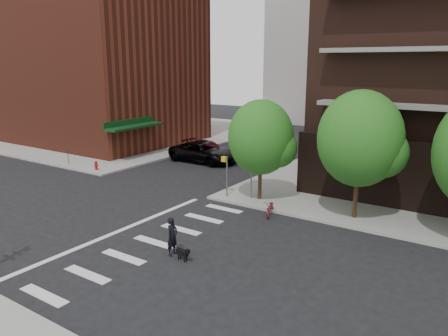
{
  "coord_description": "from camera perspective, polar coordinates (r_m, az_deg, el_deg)",
  "views": [
    {
      "loc": [
        16.82,
        -14.4,
        8.47
      ],
      "look_at": [
        3.0,
        6.0,
        2.5
      ],
      "focal_mm": 35.0,
      "sensor_mm": 36.0,
      "label": 1
    }
  ],
  "objects": [
    {
      "name": "sidewalk_nw",
      "position": [
        56.7,
        -13.25,
        4.75
      ],
      "size": [
        31.0,
        33.0,
        0.15
      ],
      "primitive_type": "cube",
      "color": "gray",
      "rests_on": "ground"
    },
    {
      "name": "parked_car_black",
      "position": [
        38.0,
        -2.67,
        2.07
      ],
      "size": [
        2.99,
        6.31,
        1.74
      ],
      "primitive_type": "imported",
      "rotation": [
        0.0,
        0.0,
        1.55
      ],
      "color": "black",
      "rests_on": "ground"
    },
    {
      "name": "tree_b",
      "position": [
        24.22,
        17.33,
        3.67
      ],
      "size": [
        4.5,
        4.5,
        6.65
      ],
      "color": "#301E11",
      "rests_on": "sidewalk_ne"
    },
    {
      "name": "crosswalk",
      "position": [
        22.2,
        -10.57,
        -9.05
      ],
      "size": [
        3.85,
        13.0,
        0.01
      ],
      "color": "silver",
      "rests_on": "ground"
    },
    {
      "name": "pedestrian_signal",
      "position": [
        27.43,
        1.07,
        -0.34
      ],
      "size": [
        2.18,
        0.67,
        2.6
      ],
      "color": "slate",
      "rests_on": "sidewalk_ne"
    },
    {
      "name": "dog_walker",
      "position": [
        19.93,
        -6.77,
        -8.86
      ],
      "size": [
        0.67,
        0.47,
        1.76
      ],
      "primitive_type": "imported",
      "rotation": [
        0.0,
        0.0,
        1.65
      ],
      "color": "black",
      "rests_on": "ground"
    },
    {
      "name": "midrise_nw",
      "position": [
        50.59,
        -16.6,
        14.98
      ],
      "size": [
        21.4,
        15.5,
        20.0
      ],
      "color": "maroon",
      "rests_on": "sidewalk_nw"
    },
    {
      "name": "fire_hydrant",
      "position": [
        36.09,
        -16.36,
        0.38
      ],
      "size": [
        0.24,
        0.24,
        0.73
      ],
      "color": "#A50C0C",
      "rests_on": "sidewalk_nw"
    },
    {
      "name": "dog",
      "position": [
        19.51,
        -5.37,
        -10.93
      ],
      "size": [
        0.73,
        0.26,
        0.61
      ],
      "rotation": [
        0.0,
        0.0,
        -0.12
      ],
      "color": "black",
      "rests_on": "ground"
    },
    {
      "name": "scooter",
      "position": [
        24.94,
        6.06,
        -5.18
      ],
      "size": [
        1.16,
        1.88,
        0.93
      ],
      "primitive_type": "imported",
      "rotation": [
        0.0,
        0.0,
        0.33
      ],
      "color": "maroon",
      "rests_on": "ground"
    },
    {
      "name": "parked_car_maroon",
      "position": [
        40.28,
        -2.16,
        2.52
      ],
      "size": [
        2.31,
        5.1,
        1.45
      ],
      "primitive_type": "imported",
      "rotation": [
        0.0,
        0.0,
        1.51
      ],
      "color": "#440513",
      "rests_on": "ground"
    },
    {
      "name": "parked_car_silver",
      "position": [
        45.86,
        4.48,
        3.86
      ],
      "size": [
        1.8,
        4.51,
        1.46
      ],
      "primitive_type": "imported",
      "rotation": [
        0.0,
        0.0,
        1.51
      ],
      "color": "#ACAFB3",
      "rests_on": "ground"
    },
    {
      "name": "tree_a",
      "position": [
        26.62,
        4.82,
        4.0
      ],
      "size": [
        4.0,
        4.0,
        5.9
      ],
      "color": "#301E11",
      "rests_on": "sidewalk_ne"
    },
    {
      "name": "ground",
      "position": [
        23.71,
        -14.42,
        -7.76
      ],
      "size": [
        120.0,
        120.0,
        0.0
      ],
      "primitive_type": "plane",
      "color": "black",
      "rests_on": "ground"
    },
    {
      "name": "parking_meter",
      "position": [
        38.72,
        -19.72,
        1.63
      ],
      "size": [
        0.1,
        0.08,
        1.32
      ],
      "color": "black",
      "rests_on": "sidewalk_nw"
    }
  ]
}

